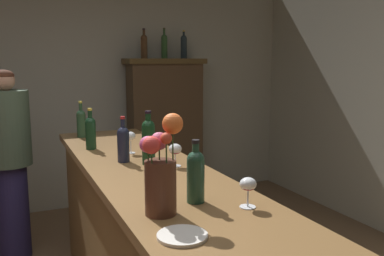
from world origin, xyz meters
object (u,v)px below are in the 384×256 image
Objects in this scene: display_bottle_midleft at (164,45)px; display_bottle_center at (184,46)px; display_cabinet at (165,128)px; wine_glass_front at (175,150)px; wine_bottle_syrah at (148,139)px; wine_bottle_riesling at (196,174)px; bar_counter at (151,255)px; flower_arrangement at (161,171)px; cheese_plate at (182,236)px; display_bottle_left at (144,45)px; wine_bottle_pinot at (123,142)px; patron_redhead at (9,158)px; wine_bottle_chardonnay at (91,131)px; wine_glass_rear at (248,186)px; wine_bottle_malbec at (81,122)px; wine_glass_mid at (131,137)px.

display_bottle_midleft reaches higher than display_bottle_center.
display_cabinet is 12.54× the size of wine_glass_front.
display_bottle_midleft is (-0.00, -0.00, 0.97)m from display_cabinet.
wine_bottle_syrah is 1.16× the size of wine_bottle_riesling.
flower_arrangement reaches higher than bar_counter.
display_bottle_left is at bearing 74.54° from cheese_plate.
wine_bottle_pinot is at bearing -116.42° from display_bottle_midleft.
display_cabinet is at bearing 0.00° from display_bottle_left.
patron_redhead is (-1.71, -0.86, -0.01)m from display_cabinet.
cheese_plate is 0.11× the size of patron_redhead.
wine_bottle_riesling is at bearing -89.13° from bar_counter.
wine_bottle_syrah is 1.77× the size of cheese_plate.
wine_glass_rear is at bearing -75.24° from wine_bottle_chardonnay.
bar_counter is 21.74× the size of wine_glass_rear.
display_bottle_left is 0.24m from display_bottle_midleft.
display_bottle_center reaches higher than wine_bottle_riesling.
wine_bottle_pinot is at bearing 11.11° from patron_redhead.
flower_arrangement is 1.27× the size of display_bottle_center.
flower_arrangement is at bearing -104.48° from bar_counter.
patron_redhead reaches higher than wine_bottle_chardonnay.
wine_bottle_malbec is at bearing 106.24° from wine_glass_front.
wine_glass_front is at bearing -72.03° from wine_glass_mid.
wine_bottle_chardonnay is at bearing -125.05° from display_cabinet.
display_bottle_left reaches higher than patron_redhead.
bar_counter is at bearing -69.16° from wine_bottle_pinot.
display_bottle_center is at bearing 49.75° from wine_bottle_chardonnay.
display_cabinet reaches higher than bar_counter.
display_bottle_midleft is at bearing 75.96° from wine_glass_rear.
display_bottle_center reaches higher than cheese_plate.
display_bottle_left is 0.49m from display_bottle_center.
bar_counter is 10.10× the size of wine_bottle_pinot.
patron_redhead is (-1.95, -0.86, -0.98)m from display_bottle_center.
wine_glass_front is 0.41× the size of display_bottle_left.
wine_bottle_chardonnay is at bearing 17.53° from patron_redhead.
display_bottle_left is at bearing 80.19° from wine_glass_rear.
wine_bottle_malbec is at bearing -127.94° from display_bottle_left.
display_cabinet reaches higher than wine_bottle_pinot.
display_bottle_center is at bearing 58.04° from wine_glass_mid.
flower_arrangement is at bearing 88.08° from cheese_plate.
bar_counter is 1.71m from patron_redhead.
display_bottle_left is at bearing 180.00° from display_bottle_midleft.
wine_bottle_syrah is 0.34m from wine_glass_mid.
wine_bottle_riesling is 3.21m from display_bottle_midleft.
wine_glass_rear is at bearing -11.73° from flower_arrangement.
patron_redhead reaches higher than wine_glass_mid.
bar_counter is 1.68× the size of display_cabinet.
wine_bottle_syrah is at bearing -67.81° from wine_bottle_chardonnay.
wine_bottle_pinot is 2.59m from display_bottle_center.
wine_bottle_riesling is (0.10, -0.86, 0.01)m from wine_bottle_pinot.
wine_glass_front is 2.53m from display_bottle_left.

